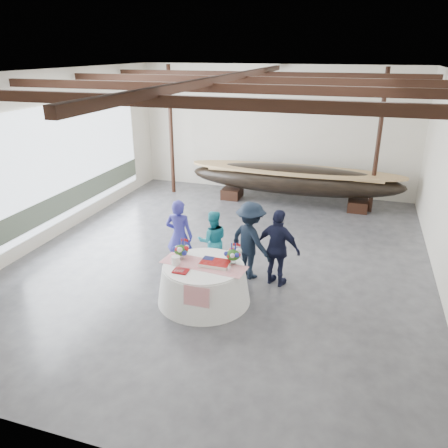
% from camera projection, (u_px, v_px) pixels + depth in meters
% --- Properties ---
extents(floor, '(10.00, 12.00, 0.01)m').
position_uv_depth(floor, '(225.00, 257.00, 11.20)').
color(floor, '#3D3D42').
rests_on(floor, ground).
extents(wall_back, '(10.00, 0.02, 4.50)m').
position_uv_depth(wall_back, '(275.00, 130.00, 15.67)').
color(wall_back, silver).
rests_on(wall_back, ground).
extents(wall_front, '(10.00, 0.02, 4.50)m').
position_uv_depth(wall_front, '(70.00, 302.00, 5.06)').
color(wall_front, silver).
rests_on(wall_front, ground).
extents(wall_left, '(0.02, 12.00, 4.50)m').
position_uv_depth(wall_left, '(49.00, 158.00, 11.76)').
color(wall_left, silver).
rests_on(wall_left, ground).
extents(ceiling, '(10.00, 12.00, 0.01)m').
position_uv_depth(ceiling, '(226.00, 72.00, 9.52)').
color(ceiling, white).
rests_on(ceiling, wall_back).
extents(pavilion_structure, '(9.80, 11.76, 4.50)m').
position_uv_depth(pavilion_structure, '(236.00, 93.00, 10.42)').
color(pavilion_structure, black).
rests_on(pavilion_structure, ground).
extents(open_bay, '(0.03, 7.00, 3.20)m').
position_uv_depth(open_bay, '(75.00, 164.00, 12.79)').
color(open_bay, silver).
rests_on(open_bay, ground).
extents(longboat_display, '(7.22, 1.44, 1.35)m').
position_uv_depth(longboat_display, '(294.00, 179.00, 14.77)').
color(longboat_display, black).
rests_on(longboat_display, ground).
extents(banquet_table, '(1.96, 1.96, 0.84)m').
position_uv_depth(banquet_table, '(204.00, 283.00, 9.15)').
color(banquet_table, white).
rests_on(banquet_table, ground).
extents(tabletop_items, '(1.85, 0.95, 0.40)m').
position_uv_depth(tabletop_items, '(205.00, 256.00, 9.06)').
color(tabletop_items, '#B41224').
rests_on(tabletop_items, banquet_table).
extents(guest_woman_blue, '(0.67, 0.46, 1.79)m').
position_uv_depth(guest_woman_blue, '(179.00, 236.00, 10.23)').
color(guest_woman_blue, navy).
rests_on(guest_woman_blue, ground).
extents(guest_woman_teal, '(0.89, 0.81, 1.49)m').
position_uv_depth(guest_woman_teal, '(213.00, 241.00, 10.35)').
color(guest_woman_teal, teal).
rests_on(guest_woman_teal, ground).
extents(guest_man_left, '(1.36, 1.21, 1.83)m').
position_uv_depth(guest_man_left, '(250.00, 240.00, 9.95)').
color(guest_man_left, black).
rests_on(guest_man_left, ground).
extents(guest_man_right, '(1.13, 0.71, 1.78)m').
position_uv_depth(guest_man_right, '(278.00, 248.00, 9.61)').
color(guest_man_right, black).
rests_on(guest_man_right, ground).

